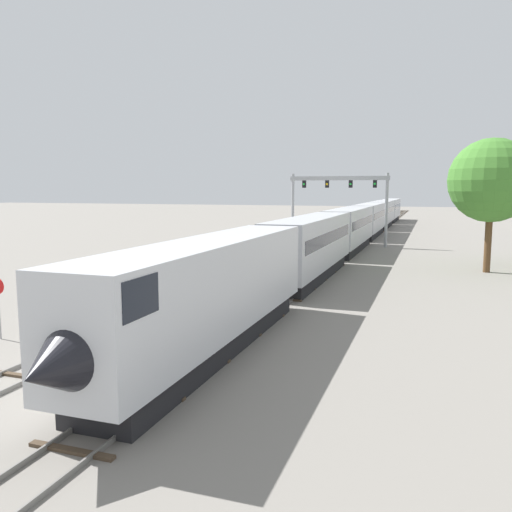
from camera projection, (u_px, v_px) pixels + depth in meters
name	position (u px, v px, depth m)	size (l,w,h in m)	color
ground_plane	(131.00, 370.00, 19.96)	(400.00, 400.00, 0.00)	gray
track_main	(369.00, 236.00, 75.61)	(2.60, 200.00, 0.16)	slate
track_near	(298.00, 250.00, 58.61)	(2.60, 160.00, 0.16)	slate
passenger_train	(361.00, 223.00, 67.22)	(3.04, 115.59, 4.80)	silver
signal_gantry	(339.00, 193.00, 63.10)	(12.10, 0.49, 8.84)	#999BA0
trackside_tree_mid	(491.00, 181.00, 42.48)	(6.89, 6.89, 11.08)	brown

